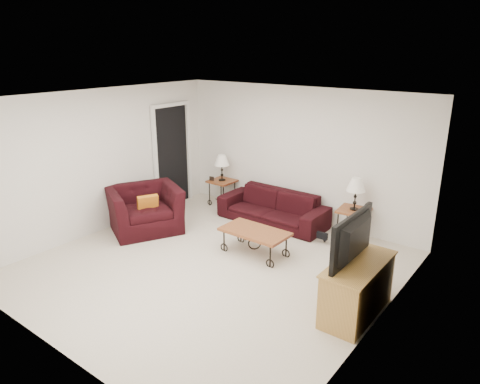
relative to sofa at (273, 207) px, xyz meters
The scene contains 20 objects.
ground 2.06m from the sofa, 83.36° to the right, with size 5.00×5.00×0.00m, color beige.
wall_back 1.09m from the sofa, 63.90° to the left, with size 5.00×0.02×2.50m, color silver.
wall_front 4.62m from the sofa, 87.02° to the right, with size 5.00×0.02×2.50m, color silver.
wall_left 3.18m from the sofa, 138.27° to the right, with size 0.02×5.00×2.50m, color silver.
wall_right 3.53m from the sofa, 36.45° to the right, with size 0.02×5.00×2.50m, color silver.
ceiling 3.00m from the sofa, 83.36° to the right, with size 5.00×5.00×0.00m, color white.
doorway 2.38m from the sofa, behind, with size 0.08×0.94×2.04m, color black.
sofa is the anchor object (origin of this frame).
side_table_left 1.38m from the sofa, behind, with size 0.49×0.49×0.54m, color brown.
side_table_right 1.52m from the sofa, ahead, with size 0.51×0.51×0.55m, color brown.
lamp_left 1.47m from the sofa, behind, with size 0.30×0.30×0.54m, color black, non-canonical shape.
lamp_right 1.61m from the sofa, ahead, with size 0.31×0.31×0.55m, color black, non-canonical shape.
photo_frame_left 1.55m from the sofa, behind, with size 0.11×0.01×0.09m, color black.
photo_frame_right 1.69m from the sofa, ahead, with size 0.11×0.01×0.09m, color black.
coffee_table 1.38m from the sofa, 68.72° to the right, with size 1.08×0.58×0.40m, color brown.
armchair 2.35m from the sofa, 134.41° to the right, with size 1.22×1.06×0.79m, color black.
throw_pillow 2.29m from the sofa, 130.83° to the right, with size 0.36×0.09×0.36m, color orange.
tv_stand 3.10m from the sofa, 37.35° to the right, with size 0.49×1.17×0.70m, color #B98B44.
television 3.16m from the sofa, 37.58° to the right, with size 1.04×0.14×0.60m, color black.
backpack 1.22m from the sofa, ahead, with size 0.29×0.22×0.37m, color black.
Camera 1 is at (3.96, -4.51, 3.17)m, focal length 33.05 mm.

